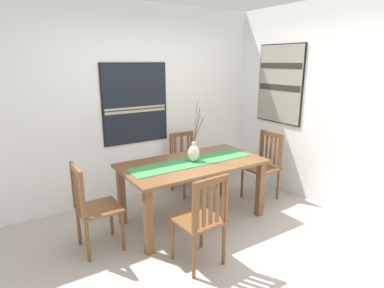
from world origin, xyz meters
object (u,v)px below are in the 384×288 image
Objects in this scene: chair_2 at (93,207)px; painting_on_back_wall at (135,104)px; dining_table at (193,171)px; chair_0 at (264,164)px; chair_1 at (202,219)px; chair_3 at (187,162)px; painting_on_side_wall at (280,84)px; centerpiece_vase at (194,152)px.

chair_2 is 0.86× the size of painting_on_back_wall.
dining_table is 1.23m from chair_0.
chair_1 is 0.99× the size of chair_2.
chair_0 reaches higher than chair_3.
chair_1 is at bearing -153.30° from chair_0.
painting_on_side_wall reaches higher than chair_1.
dining_table is 1.91× the size of chair_3.
painting_on_side_wall reaches higher than centerpiece_vase.
painting_on_back_wall is (-0.67, 0.27, 0.89)m from chair_3.
chair_2 is at bearing -175.34° from painting_on_side_wall.
centerpiece_vase reaches higher than dining_table.
centerpiece_vase is at bearing 61.49° from chair_1.
chair_3 is 1.14m from painting_on_back_wall.
painting_on_back_wall is at bearing 157.96° from chair_3.
painting_on_back_wall reaches higher than centerpiece_vase.
painting_on_back_wall is at bearing 104.07° from dining_table.
centerpiece_vase is 1.02m from chair_1.
chair_3 is at bearing 62.96° from dining_table.
painting_on_side_wall is (2.13, 1.07, 1.10)m from chair_1.
dining_table is 0.23m from centerpiece_vase.
chair_1 is at bearing -95.01° from painting_on_back_wall.
centerpiece_vase is 0.73× the size of chair_0.
chair_0 is 1.85m from chair_1.
dining_table is 1.97m from painting_on_side_wall.
chair_0 is at bearing 0.09° from dining_table.
chair_0 is at bearing -0.16° from centerpiece_vase.
painting_on_side_wall is (1.30, -0.55, 1.13)m from chair_3.
centerpiece_vase reaches higher than chair_2.
chair_0 is 1.07× the size of chair_3.
dining_table is at bearing -117.04° from chair_3.
painting_on_back_wall is (0.95, 1.06, 0.87)m from chair_2.
dining_table is at bearing -75.93° from painting_on_back_wall.
chair_0 is at bearing -43.66° from chair_3.
centerpiece_vase is at bearing -115.83° from chair_3.
chair_0 is 2.01m from painting_on_back_wall.
dining_table is at bearing 0.02° from chair_2.
painting_on_side_wall reaches higher than chair_3.
chair_2 is at bearing -179.98° from dining_table.
dining_table is 0.90m from chair_3.
dining_table is at bearing -172.04° from painting_on_side_wall.
chair_1 is 0.85× the size of painting_on_back_wall.
painting_on_side_wall is at bearing 4.66° from chair_2.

